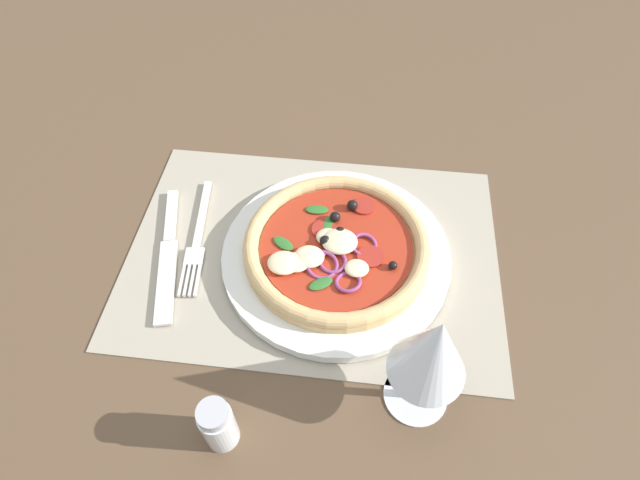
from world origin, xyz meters
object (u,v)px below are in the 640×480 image
at_px(wine_glass, 432,352).
at_px(pepper_shaker, 218,425).
at_px(fork, 197,241).
at_px(pizza, 336,246).
at_px(knife, 168,253).
at_px(plate, 336,255).

relative_size(wine_glass, pepper_shaker, 2.22).
xyz_separation_m(fork, wine_glass, (-0.27, 0.16, 0.09)).
height_order(pizza, knife, pizza).
relative_size(plate, fork, 1.51).
distance_m(knife, pepper_shaker, 0.23).
bearing_deg(plate, knife, 5.36).
height_order(pizza, pepper_shaker, pepper_shaker).
relative_size(pizza, fork, 1.21).
distance_m(plate, wine_glass, 0.21).
xyz_separation_m(knife, wine_glass, (-0.30, 0.14, 0.09)).
height_order(fork, knife, knife).
bearing_deg(wine_glass, plate, -58.97).
xyz_separation_m(plate, wine_glass, (-0.10, 0.16, 0.09)).
xyz_separation_m(wine_glass, pepper_shaker, (0.18, 0.06, -0.07)).
xyz_separation_m(plate, knife, (0.20, 0.02, -0.00)).
distance_m(fork, wine_glass, 0.33).
height_order(plate, fork, plate).
bearing_deg(pepper_shaker, plate, -111.68).
bearing_deg(knife, wine_glass, 51.44).
bearing_deg(pizza, wine_glass, 121.35).
bearing_deg(wine_glass, pizza, -58.65).
bearing_deg(pizza, knife, 5.15).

